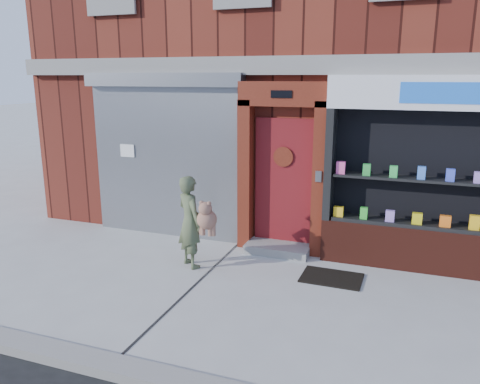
% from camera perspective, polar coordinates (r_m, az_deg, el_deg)
% --- Properties ---
extents(ground, '(80.00, 80.00, 0.00)m').
position_cam_1_polar(ground, '(6.54, 7.08, -13.27)').
color(ground, '#9E9E99').
rests_on(ground, ground).
extents(building, '(12.00, 8.16, 8.00)m').
position_cam_1_polar(building, '(11.80, 14.63, 18.48)').
color(building, '#4B1711').
rests_on(building, ground).
extents(shutter_bay, '(3.10, 0.30, 3.04)m').
position_cam_1_polar(shutter_bay, '(8.81, -9.06, 5.54)').
color(shutter_bay, gray).
rests_on(shutter_bay, ground).
extents(red_door_bay, '(1.52, 0.58, 2.90)m').
position_cam_1_polar(red_door_bay, '(7.95, 5.15, 2.85)').
color(red_door_bay, '#561A0E').
rests_on(red_door_bay, ground).
extents(pharmacy_bay, '(3.50, 0.41, 3.00)m').
position_cam_1_polar(pharmacy_bay, '(7.69, 23.32, 0.73)').
color(pharmacy_bay, '#501C12').
rests_on(pharmacy_bay, ground).
extents(woman, '(0.81, 0.60, 1.49)m').
position_cam_1_polar(woman, '(7.42, -5.86, -3.56)').
color(woman, '#4B5638').
rests_on(woman, ground).
extents(doormat, '(0.91, 0.65, 0.02)m').
position_cam_1_polar(doormat, '(7.33, 11.10, -10.22)').
color(doormat, black).
rests_on(doormat, ground).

